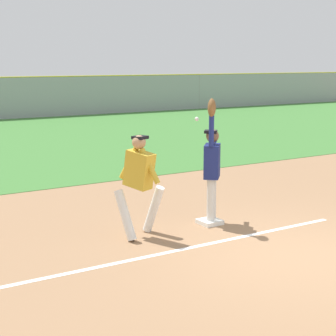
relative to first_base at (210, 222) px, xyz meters
The scene contains 9 objects.
ground_plane 1.97m from the first_base, 84.64° to the right, with size 73.12×73.12×0.00m, color #936D4C.
outfield_grass 12.26m from the first_base, 89.14° to the left, with size 54.51×16.18×0.01m, color #3D7533.
chalk_foul_line 4.10m from the first_base, 167.32° to the right, with size 12.00×0.10×0.01m, color white.
first_base is the anchor object (origin of this frame).
fielder 1.08m from the first_base, 19.23° to the left, with size 0.67×0.74×2.28m.
runner 1.72m from the first_base, behind, with size 0.89×0.81×1.72m.
baseball 1.88m from the first_base, 96.88° to the left, with size 0.07×0.07×0.07m, color white.
parked_car_tan 25.67m from the first_base, 72.10° to the left, with size 4.49×2.30×1.25m.
parked_car_silver 27.76m from the first_base, 61.29° to the left, with size 4.45×2.21×1.25m.
Camera 1 is at (-5.82, -5.80, 2.90)m, focal length 58.56 mm.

